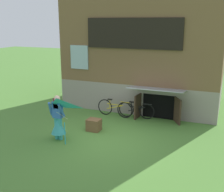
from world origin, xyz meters
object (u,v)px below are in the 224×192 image
Objects in this scene: kite at (57,111)px; bicycle_yellow at (115,108)px; person at (58,121)px; wooden_crate at (94,125)px; bicycle_black at (136,110)px.

bicycle_yellow is (0.53, 3.72, -0.91)m from kite.
kite is (0.37, -0.58, 0.60)m from person.
kite is at bearing -103.13° from wooden_crate.
bicycle_black is at bearing 14.30° from bicycle_yellow.
kite reaches higher than wooden_crate.
bicycle_black is 2.32m from wooden_crate.
wooden_crate is at bearing -88.29° from bicycle_yellow.
bicycle_black reaches higher than wooden_crate.
bicycle_black is 3.16× the size of wooden_crate.
kite is at bearing -42.20° from person.
kite is 2.14m from wooden_crate.
person is 1.54m from wooden_crate.
bicycle_yellow is 1.91m from wooden_crate.
kite is 0.92× the size of bicycle_yellow.
person is 3.21× the size of wooden_crate.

